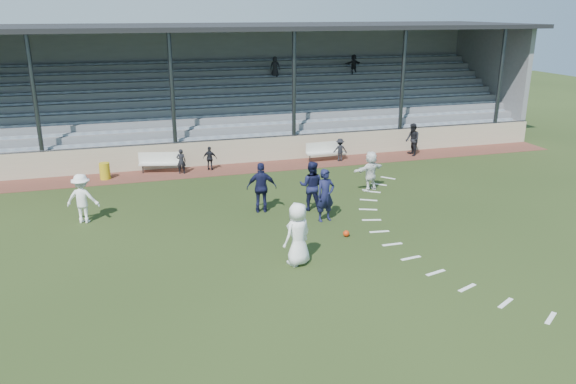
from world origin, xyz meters
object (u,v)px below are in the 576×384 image
at_px(bench_right, 325,150).
at_px(official, 412,140).
at_px(player_white_lead, 298,234).
at_px(player_navy_lead, 326,195).
at_px(bench_left, 160,161).
at_px(football, 346,234).
at_px(trash_bin, 105,171).

distance_m(bench_right, official, 4.79).
relative_size(player_white_lead, player_navy_lead, 1.00).
bearing_deg(player_navy_lead, bench_left, 112.48).
bearing_deg(bench_left, player_navy_lead, -44.52).
height_order(bench_left, bench_right, same).
distance_m(football, player_navy_lead, 1.86).
bearing_deg(trash_bin, bench_right, 1.46).
bearing_deg(trash_bin, football, -49.63).
xyz_separation_m(bench_right, player_navy_lead, (-2.89, -8.02, 0.39)).
relative_size(trash_bin, player_navy_lead, 0.38).
height_order(trash_bin, player_white_lead, player_white_lead).
relative_size(bench_right, trash_bin, 2.68).
xyz_separation_m(bench_right, official, (4.78, -0.29, 0.28)).
distance_m(player_navy_lead, official, 10.89).
bearing_deg(player_navy_lead, football, -94.55).
distance_m(bench_left, trash_bin, 2.56).
relative_size(bench_right, player_white_lead, 1.03).
bearing_deg(player_white_lead, official, -157.44).
bearing_deg(bench_left, football, -48.35).
bearing_deg(player_navy_lead, bench_right, 59.74).
relative_size(trash_bin, player_white_lead, 0.38).
relative_size(bench_left, official, 1.20).
distance_m(trash_bin, player_navy_lead, 11.01).
xyz_separation_m(bench_right, player_white_lead, (-4.95, -11.25, 0.39)).
bearing_deg(player_navy_lead, player_white_lead, -132.93).
bearing_deg(bench_right, trash_bin, 179.64).
height_order(bench_right, player_white_lead, player_white_lead).
distance_m(player_white_lead, official, 14.65).
bearing_deg(player_white_lead, bench_left, -100.02).
height_order(bench_right, football, bench_right).
distance_m(football, player_white_lead, 2.87).
relative_size(player_white_lead, official, 1.15).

